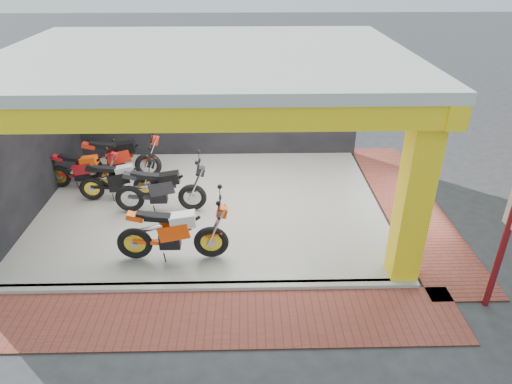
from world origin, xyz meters
TOP-DOWN VIEW (x-y plane):
  - ground at (0.00, 0.00)m, footprint 80.00×80.00m
  - showroom_floor at (0.00, 2.00)m, footprint 8.00×6.00m
  - showroom_ceiling at (0.00, 2.00)m, footprint 8.40×6.40m
  - back_wall at (0.00, 5.10)m, footprint 8.20×0.20m
  - left_wall at (-4.10, 2.00)m, footprint 0.20×6.20m
  - corner_column at (3.75, -0.75)m, footprint 0.50×0.50m
  - header_beam_front at (0.00, -1.00)m, footprint 8.40×0.30m
  - header_beam_right at (4.00, 2.00)m, footprint 0.30×6.40m
  - floor_kerb at (0.00, -1.02)m, footprint 8.00×0.20m
  - paver_front at (0.00, -1.80)m, footprint 9.00×1.40m
  - paver_right at (4.80, 2.00)m, footprint 1.40×7.00m
  - signpost at (5.03, -1.55)m, footprint 0.11×0.38m
  - moto_hero at (0.14, -0.19)m, footprint 2.30×0.87m
  - moto_row_a at (-1.62, 2.34)m, footprint 2.01×0.89m
  - moto_row_b at (-0.41, 1.67)m, footprint 2.23×0.87m
  - moto_row_c at (-2.65, 2.86)m, footprint 1.99×0.83m
  - moto_row_d at (-1.75, 3.41)m, footprint 2.40×1.04m

SIDE VIEW (x-z plane):
  - ground at x=0.00m, z-range 0.00..0.00m
  - paver_front at x=0.00m, z-range 0.00..0.03m
  - paver_right at x=4.80m, z-range 0.00..0.03m
  - showroom_floor at x=0.00m, z-range 0.00..0.10m
  - floor_kerb at x=0.00m, z-range 0.00..0.10m
  - moto_row_c at x=-2.65m, z-range 0.10..1.29m
  - moto_row_a at x=-1.62m, z-range 0.10..1.30m
  - moto_row_b at x=-0.41m, z-range 0.10..1.45m
  - moto_hero at x=0.14m, z-range 0.10..1.50m
  - moto_row_d at x=-1.75m, z-range 0.10..1.53m
  - signpost at x=5.03m, z-range 0.13..2.82m
  - back_wall at x=0.00m, z-range 0.00..3.50m
  - left_wall at x=-4.10m, z-range 0.00..3.50m
  - corner_column at x=3.75m, z-range 0.00..3.50m
  - header_beam_front at x=0.00m, z-range 3.10..3.50m
  - header_beam_right at x=4.00m, z-range 3.10..3.50m
  - showroom_ceiling at x=0.00m, z-range 3.50..3.70m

